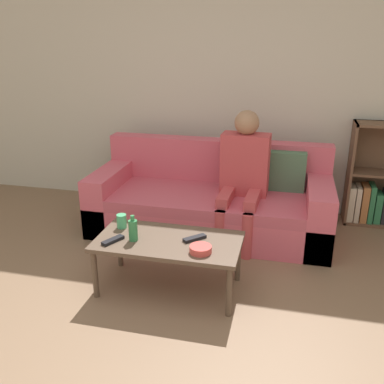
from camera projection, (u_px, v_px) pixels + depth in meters
name	position (u px, v px, depth m)	size (l,w,h in m)	color
wall_back	(232.00, 81.00, 4.23)	(12.00, 0.06, 2.60)	beige
couch	(212.00, 203.00, 3.98)	(2.14, 0.90, 0.79)	#DB5B70
bookshelf	(381.00, 186.00, 4.09)	(0.68, 0.28, 0.98)	brown
coffee_table	(168.00, 245.00, 3.00)	(1.02, 0.53, 0.39)	brown
person_adult	(244.00, 168.00, 3.71)	(0.42, 0.64, 1.13)	#C6474C
cup_near	(122.00, 221.00, 3.15)	(0.07, 0.07, 0.10)	#4CB77A
tv_remote_0	(113.00, 240.00, 2.95)	(0.12, 0.17, 0.02)	black
tv_remote_1	(195.00, 238.00, 2.98)	(0.15, 0.15, 0.02)	black
snack_bowl	(201.00, 249.00, 2.80)	(0.15, 0.15, 0.05)	#DB4C47
bottle	(133.00, 230.00, 2.95)	(0.06, 0.06, 0.19)	#33844C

